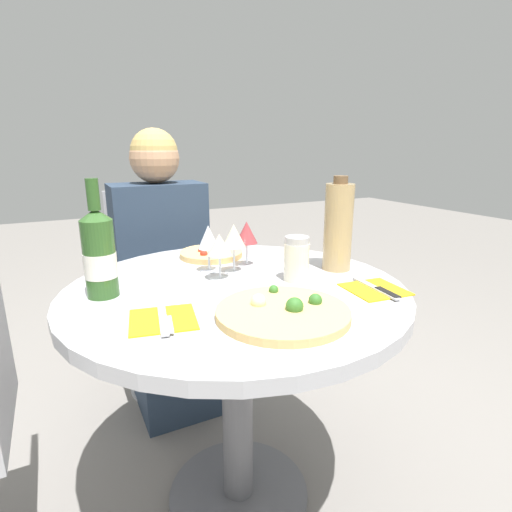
% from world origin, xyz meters
% --- Properties ---
extents(ground_plane, '(12.00, 12.00, 0.00)m').
position_xyz_m(ground_plane, '(0.00, 0.00, 0.00)').
color(ground_plane, gray).
rests_on(ground_plane, ground).
extents(dining_table, '(0.97, 0.97, 0.75)m').
position_xyz_m(dining_table, '(0.00, 0.00, 0.60)').
color(dining_table, slate).
rests_on(dining_table, ground_plane).
extents(chair_behind_diner, '(0.41, 0.41, 0.94)m').
position_xyz_m(chair_behind_diner, '(-0.04, 0.81, 0.46)').
color(chair_behind_diner, '#ADADB2').
rests_on(chair_behind_diner, ground_plane).
extents(seated_diner, '(0.40, 0.44, 1.21)m').
position_xyz_m(seated_diner, '(-0.04, 0.66, 0.55)').
color(seated_diner, '#28384C').
rests_on(seated_diner, ground_plane).
extents(pizza_large, '(0.32, 0.32, 0.05)m').
position_xyz_m(pizza_large, '(0.01, -0.25, 0.76)').
color(pizza_large, '#DBB26B').
rests_on(pizza_large, dining_table).
extents(pizza_small_far, '(0.23, 0.23, 0.05)m').
position_xyz_m(pizza_small_far, '(0.05, 0.33, 0.76)').
color(pizza_small_far, '#DBB26B').
rests_on(pizza_small_far, dining_table).
extents(wine_bottle, '(0.08, 0.08, 0.31)m').
position_xyz_m(wine_bottle, '(-0.35, 0.09, 0.87)').
color(wine_bottle, '#2D5623').
rests_on(wine_bottle, dining_table).
extents(tall_carafe, '(0.09, 0.09, 0.30)m').
position_xyz_m(tall_carafe, '(0.36, 0.00, 0.89)').
color(tall_carafe, tan).
rests_on(tall_carafe, dining_table).
extents(sugar_shaker, '(0.07, 0.07, 0.13)m').
position_xyz_m(sugar_shaker, '(0.18, -0.04, 0.82)').
color(sugar_shaker, silver).
rests_on(sugar_shaker, dining_table).
extents(wine_glass_back_left, '(0.07, 0.07, 0.15)m').
position_xyz_m(wine_glass_back_left, '(-0.02, 0.17, 0.86)').
color(wine_glass_back_left, silver).
rests_on(wine_glass_back_left, dining_table).
extents(wine_glass_front_left, '(0.07, 0.07, 0.14)m').
position_xyz_m(wine_glass_front_left, '(-0.02, 0.07, 0.86)').
color(wine_glass_front_left, silver).
rests_on(wine_glass_front_left, dining_table).
extents(wine_glass_center, '(0.07, 0.07, 0.16)m').
position_xyz_m(wine_glass_center, '(0.05, 0.12, 0.87)').
color(wine_glass_center, silver).
rests_on(wine_glass_center, dining_table).
extents(wine_glass_back_right, '(0.07, 0.07, 0.15)m').
position_xyz_m(wine_glass_back_right, '(0.11, 0.17, 0.86)').
color(wine_glass_back_right, silver).
rests_on(wine_glass_back_right, dining_table).
extents(place_setting_left, '(0.18, 0.19, 0.01)m').
position_xyz_m(place_setting_left, '(-0.25, -0.14, 0.75)').
color(place_setting_left, gold).
rests_on(place_setting_left, dining_table).
extents(place_setting_right, '(0.16, 0.19, 0.01)m').
position_xyz_m(place_setting_right, '(0.33, -0.21, 0.75)').
color(place_setting_right, gold).
rests_on(place_setting_right, dining_table).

